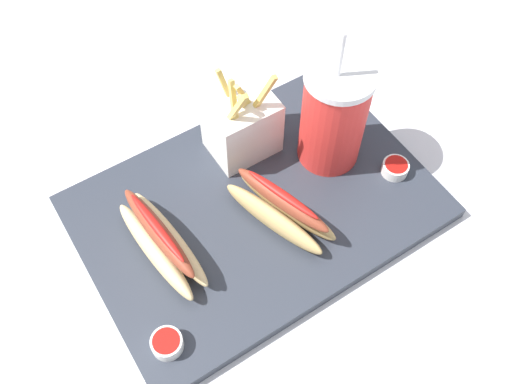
# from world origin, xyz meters

# --- Properties ---
(ground_plane) EXTENTS (2.40, 2.40, 0.02)m
(ground_plane) POSITION_xyz_m (0.00, 0.00, -0.01)
(ground_plane) COLOR silver
(food_tray) EXTENTS (0.49, 0.34, 0.02)m
(food_tray) POSITION_xyz_m (0.00, 0.00, 0.01)
(food_tray) COLOR #2D333D
(food_tray) RESTS_ON ground_plane
(soda_cup) EXTENTS (0.10, 0.10, 0.24)m
(soda_cup) POSITION_xyz_m (-0.14, -0.02, 0.10)
(soda_cup) COLOR red
(soda_cup) RESTS_ON food_tray
(fries_basket) EXTENTS (0.10, 0.08, 0.16)m
(fries_basket) POSITION_xyz_m (-0.04, -0.10, 0.07)
(fries_basket) COLOR white
(fries_basket) RESTS_ON food_tray
(hot_dog_1) EXTENTS (0.07, 0.18, 0.07)m
(hot_dog_1) POSITION_xyz_m (0.15, -0.01, 0.05)
(hot_dog_1) COLOR #E5C689
(hot_dog_1) RESTS_ON food_tray
(hot_dog_2) EXTENTS (0.10, 0.17, 0.07)m
(hot_dog_2) POSITION_xyz_m (-0.02, 0.04, 0.05)
(hot_dog_2) COLOR tan
(hot_dog_2) RESTS_ON food_tray
(ketchup_cup_1) EXTENTS (0.04, 0.04, 0.02)m
(ketchup_cup_1) POSITION_xyz_m (-0.20, 0.06, 0.03)
(ketchup_cup_1) COLOR white
(ketchup_cup_1) RESTS_ON food_tray
(ketchup_cup_2) EXTENTS (0.04, 0.04, 0.02)m
(ketchup_cup_2) POSITION_xyz_m (0.20, 0.12, 0.03)
(ketchup_cup_2) COLOR white
(ketchup_cup_2) RESTS_ON food_tray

